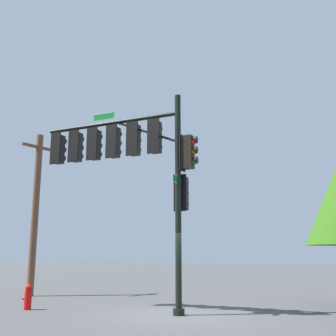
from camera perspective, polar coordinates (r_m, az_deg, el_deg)
The scene contains 4 objects.
ground_plane at distance 13.29m, azimuth 1.51°, elevation -19.92°, with size 120.00×120.00×0.00m, color #464747.
signal_pole_assembly at distance 14.39m, azimuth -5.22°, elevation 1.56°, with size 6.07×1.15×7.16m.
utility_pole at distance 19.76m, azimuth -18.07°, elevation -5.62°, with size 0.65×1.75×7.37m.
fire_hydrant at distance 15.21m, azimuth -18.99°, elevation -16.71°, with size 0.33×0.24×0.83m.
Camera 1 is at (-4.55, 12.34, 1.91)m, focal length 43.57 mm.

